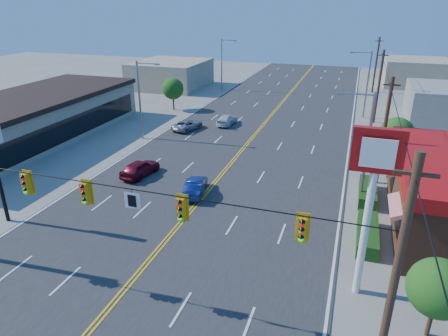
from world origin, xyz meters
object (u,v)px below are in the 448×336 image
(car_blue, at_px, (195,187))
(car_silver, at_px, (188,125))
(kfc_pylon, at_px, (373,181))
(signal_span, at_px, (107,208))
(car_white, at_px, (227,120))
(car_magenta, at_px, (140,169))

(car_blue, xyz_separation_m, car_silver, (-6.94, 14.75, -0.05))
(kfc_pylon, distance_m, car_blue, 14.91)
(signal_span, xyz_separation_m, car_blue, (-0.58, 11.47, -4.28))
(kfc_pylon, distance_m, car_white, 30.17)
(car_magenta, bearing_deg, car_white, -89.25)
(signal_span, xyz_separation_m, car_magenta, (-6.19, 13.21, -4.22))
(car_blue, bearing_deg, car_white, -90.99)
(kfc_pylon, bearing_deg, car_blue, 147.45)
(signal_span, xyz_separation_m, car_silver, (-7.52, 26.22, -4.32))
(car_white, relative_size, car_silver, 0.98)
(signal_span, bearing_deg, car_silver, 106.01)
(signal_span, relative_size, kfc_pylon, 2.86)
(car_magenta, distance_m, car_white, 16.45)
(signal_span, distance_m, car_blue, 12.25)
(car_magenta, height_order, car_silver, car_magenta)
(signal_span, distance_m, car_white, 30.10)
(kfc_pylon, xyz_separation_m, car_silver, (-18.64, 22.22, -5.48))
(car_magenta, height_order, car_blue, car_magenta)
(car_blue, xyz_separation_m, car_white, (-3.43, 18.05, -0.04))
(kfc_pylon, xyz_separation_m, car_white, (-15.13, 25.52, -5.47))
(kfc_pylon, bearing_deg, car_white, 120.67)
(car_white, bearing_deg, kfc_pylon, 121.16)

